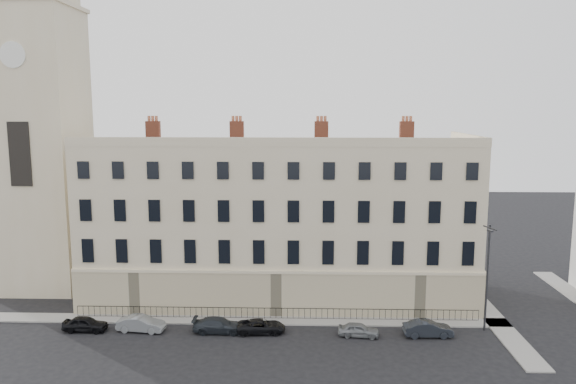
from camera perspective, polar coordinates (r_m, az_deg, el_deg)
name	(u,v)px	position (r m, az deg, el deg)	size (l,w,h in m)	color
ground	(350,347)	(45.28, 6.28, -15.34)	(160.00, 160.00, 0.00)	black
terrace	(280,220)	(54.33, -0.87, -2.86)	(36.22, 12.22, 17.00)	beige
church_tower	(37,103)	(61.21, -24.14, 8.21)	(8.00, 8.13, 44.00)	beige
pavement_terrace	(230,320)	(50.14, -5.94, -12.80)	(48.00, 2.00, 0.12)	gray
pavement_east_return	(486,310)	(55.06, 19.49, -11.27)	(2.00, 24.00, 0.12)	gray
railings	(276,313)	(49.98, -1.24, -12.22)	(35.00, 0.04, 0.96)	black
car_a	(85,324)	(50.43, -19.90, -12.49)	(1.46, 3.63, 1.24)	black
car_b	(141,324)	(49.05, -14.70, -12.82)	(1.37, 3.92, 1.29)	gray
car_c	(219,325)	(47.65, -7.05, -13.28)	(1.72, 4.23, 1.23)	#23282E
car_d	(261,326)	(47.31, -2.76, -13.47)	(1.84, 4.00, 1.11)	black
car_e	(359,330)	(46.92, 7.19, -13.71)	(1.33, 3.30, 1.12)	gray
car_f	(428,329)	(47.89, 14.02, -13.32)	(1.38, 3.95, 1.30)	#21252C
streetlamp	(487,273)	(48.95, 19.60, -7.75)	(0.75, 1.88, 8.95)	#303135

